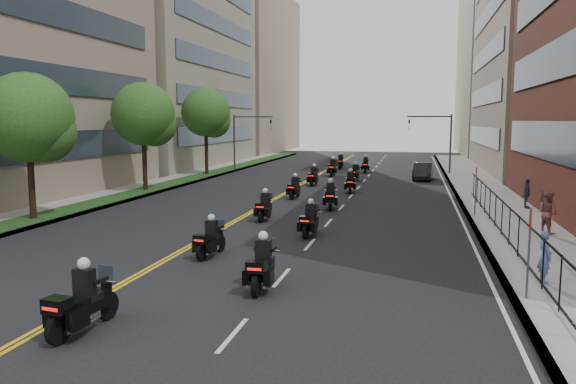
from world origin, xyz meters
name	(u,v)px	position (x,y,z in m)	size (l,w,h in m)	color
ground	(110,324)	(0.00, 0.00, 0.00)	(160.00, 160.00, 0.00)	black
sidewalk_right	(490,199)	(12.00, 25.00, 0.07)	(4.00, 90.00, 0.15)	gray
sidewalk_left	(142,189)	(-12.00, 25.00, 0.07)	(4.00, 90.00, 0.15)	gray
grass_strip	(152,188)	(-11.20, 25.00, 0.17)	(2.00, 90.00, 0.04)	#1B3A15
building_right_tan	(570,16)	(21.48, 48.00, 15.00)	(15.11, 28.00, 30.00)	gray
building_right_far	(515,66)	(21.50, 78.00, 13.00)	(15.00, 28.00, 26.00)	gray
building_left_mid	(152,13)	(-21.98, 48.00, 17.00)	(16.11, 28.00, 34.00)	gray
building_left_far	(235,72)	(-22.00, 78.00, 13.00)	(16.00, 28.00, 26.00)	gray
iron_fence	(506,222)	(11.00, 12.00, 0.90)	(0.05, 28.00, 1.50)	black
street_trees	(103,119)	(-11.05, 18.61, 5.13)	(4.40, 38.40, 7.98)	#311C16
traffic_signal_right	(440,135)	(9.54, 42.00, 3.70)	(4.09, 0.20, 5.60)	#3F3F44
traffic_signal_left	(243,134)	(-9.54, 42.00, 3.70)	(4.09, 0.20, 5.60)	#3F3F44
motorcycle_0	(81,304)	(-0.35, -0.64, 0.71)	(0.73, 2.44, 1.80)	black
motorcycle_1	(262,267)	(2.93, 3.64, 0.69)	(0.56, 2.38, 1.75)	black
motorcycle_2	(210,240)	(-0.03, 7.13, 0.63)	(0.63, 2.16, 1.59)	black
motorcycle_3	(310,221)	(2.89, 11.64, 0.65)	(0.59, 2.25, 1.66)	black
motorcycle_4	(265,208)	(-0.07, 15.01, 0.64)	(0.51, 2.21, 1.63)	black
motorcycle_5	(330,197)	(2.65, 19.35, 0.70)	(0.69, 2.39, 1.76)	black
motorcycle_6	(295,188)	(-0.28, 23.29, 0.65)	(0.54, 2.22, 1.63)	black
motorcycle_7	(350,183)	(2.93, 26.93, 0.67)	(0.63, 2.31, 1.71)	black
motorcycle_8	(314,177)	(-0.35, 30.70, 0.67)	(0.55, 2.31, 1.70)	black
motorcycle_9	(355,173)	(2.49, 34.64, 0.64)	(0.63, 2.20, 1.63)	black
motorcycle_10	(333,168)	(0.06, 38.28, 0.72)	(0.56, 2.46, 1.82)	black
motorcycle_11	(366,166)	(2.66, 42.48, 0.68)	(0.55, 2.34, 1.73)	black
motorcycle_12	(340,162)	(-0.31, 46.46, 0.67)	(0.53, 2.29, 1.69)	black
parked_sedan	(423,171)	(8.00, 36.98, 0.72)	(1.52, 4.37, 1.44)	black
pedestrian_a	(545,257)	(11.20, 5.76, 0.94)	(0.58, 0.38, 1.58)	#4F5C92
pedestrian_b	(548,212)	(12.99, 13.83, 1.07)	(0.89, 0.69, 1.83)	brown
pedestrian_c	(527,193)	(13.46, 21.15, 0.98)	(0.97, 0.40, 1.66)	#3E3D44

